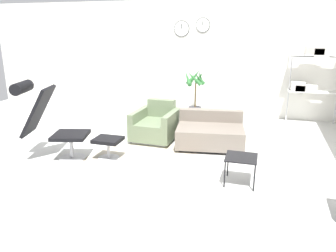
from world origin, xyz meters
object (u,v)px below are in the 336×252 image
(ottoman, at_px, (108,144))
(potted_plant, at_px, (195,94))
(couch_low, at_px, (210,133))
(side_table, at_px, (241,159))
(armchair_red, at_px, (156,126))
(shelf_unit, at_px, (312,70))
(lounge_chair, at_px, (46,115))

(ottoman, relative_size, potted_plant, 0.38)
(couch_low, xyz_separation_m, potted_plant, (-0.71, 1.93, 0.35))
(ottoman, bearing_deg, side_table, -7.87)
(ottoman, xyz_separation_m, side_table, (2.20, -0.30, 0.10))
(ottoman, bearing_deg, armchair_red, 70.13)
(side_table, relative_size, shelf_unit, 0.23)
(potted_plant, bearing_deg, lounge_chair, -118.17)
(couch_low, height_order, shelf_unit, shelf_unit)
(armchair_red, relative_size, shelf_unit, 0.51)
(armchair_red, bearing_deg, couch_low, 177.94)
(side_table, bearing_deg, shelf_unit, 71.27)
(couch_low, bearing_deg, side_table, 106.62)
(shelf_unit, bearing_deg, potted_plant, -175.41)
(lounge_chair, xyz_separation_m, ottoman, (0.96, 0.26, -0.49))
(couch_low, bearing_deg, ottoman, 28.44)
(ottoman, relative_size, couch_low, 0.34)
(ottoman, bearing_deg, lounge_chair, -164.92)
(side_table, distance_m, potted_plant, 3.65)
(lounge_chair, relative_size, armchair_red, 1.39)
(lounge_chair, bearing_deg, potted_plant, 136.75)
(couch_low, relative_size, side_table, 3.06)
(lounge_chair, height_order, couch_low, lounge_chair)
(ottoman, relative_size, shelf_unit, 0.24)
(lounge_chair, height_order, potted_plant, lounge_chair)
(potted_plant, bearing_deg, shelf_unit, 4.59)
(ottoman, xyz_separation_m, couch_low, (1.53, 1.14, -0.03))
(lounge_chair, distance_m, shelf_unit, 5.64)
(lounge_chair, height_order, shelf_unit, shelf_unit)
(ottoman, height_order, shelf_unit, shelf_unit)
(ottoman, height_order, armchair_red, armchair_red)
(ottoman, distance_m, potted_plant, 3.19)
(lounge_chair, relative_size, shelf_unit, 0.70)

